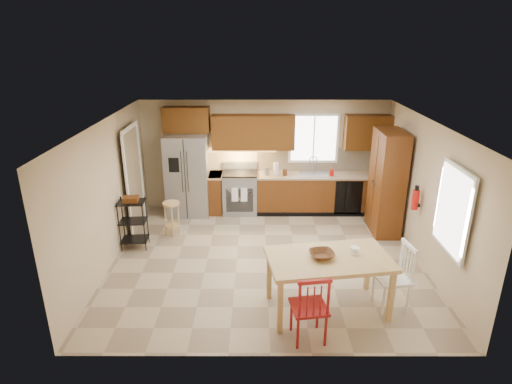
{
  "coord_description": "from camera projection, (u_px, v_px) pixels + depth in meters",
  "views": [
    {
      "loc": [
        -0.18,
        -6.87,
        3.87
      ],
      "look_at": [
        -0.19,
        0.4,
        1.15
      ],
      "focal_mm": 30.0,
      "sensor_mm": 36.0,
      "label": 1
    }
  ],
  "objects": [
    {
      "name": "chair_red",
      "position": [
        309.0,
        306.0,
        5.6
      ],
      "size": [
        0.55,
        0.55,
        1.02
      ],
      "primitive_type": null,
      "rotation": [
        0.0,
        0.0,
        0.15
      ],
      "color": "maroon",
      "rests_on": "floor"
    },
    {
      "name": "canister_steel",
      "position": [
        267.0,
        171.0,
        9.45
      ],
      "size": [
        0.11,
        0.11,
        0.18
      ],
      "primitive_type": "cylinder",
      "color": "gray",
      "rests_on": "base_cabinet_run"
    },
    {
      "name": "window_right",
      "position": [
        453.0,
        210.0,
        6.2
      ],
      "size": [
        0.04,
        1.02,
        1.32
      ],
      "primitive_type": "cube",
      "color": "white",
      "rests_on": "wall_right"
    },
    {
      "name": "wall_left",
      "position": [
        107.0,
        195.0,
        7.35
      ],
      "size": [
        0.02,
        5.0,
        2.5
      ],
      "primitive_type": "cube",
      "color": "#CCB793",
      "rests_on": "ground"
    },
    {
      "name": "base_cabinet_run",
      "position": [
        321.0,
        193.0,
        9.69
      ],
      "size": [
        2.92,
        0.6,
        0.9
      ],
      "primitive_type": "cube",
      "color": "#5B3210",
      "rests_on": "floor"
    },
    {
      "name": "soap_bottle",
      "position": [
        332.0,
        172.0,
        9.4
      ],
      "size": [
        0.09,
        0.09,
        0.19
      ],
      "primitive_type": "imported",
      "color": "red",
      "rests_on": "base_cabinet_run"
    },
    {
      "name": "floor",
      "position": [
        266.0,
        259.0,
        7.79
      ],
      "size": [
        5.5,
        5.5,
        0.0
      ],
      "primitive_type": "plane",
      "color": "tan",
      "rests_on": "ground"
    },
    {
      "name": "upper_left_block",
      "position": [
        253.0,
        132.0,
        9.33
      ],
      "size": [
        1.8,
        0.35,
        0.75
      ],
      "primitive_type": "cube",
      "color": "#59310E",
      "rests_on": "wall_back"
    },
    {
      "name": "doorway",
      "position": [
        133.0,
        181.0,
        8.64
      ],
      "size": [
        0.04,
        0.95,
        2.1
      ],
      "primitive_type": "cube",
      "color": "#8C7A59",
      "rests_on": "wall_left"
    },
    {
      "name": "wall_right",
      "position": [
        427.0,
        195.0,
        7.35
      ],
      "size": [
        0.02,
        5.0,
        2.5
      ],
      "primitive_type": "cube",
      "color": "#CCB793",
      "rests_on": "ground"
    },
    {
      "name": "paper_towel",
      "position": [
        276.0,
        169.0,
        9.44
      ],
      "size": [
        0.12,
        0.12,
        0.28
      ],
      "primitive_type": "cylinder",
      "color": "white",
      "rests_on": "base_cabinet_run"
    },
    {
      "name": "ceiling",
      "position": [
        268.0,
        123.0,
        6.91
      ],
      "size": [
        5.5,
        5.0,
        0.02
      ],
      "primitive_type": "cube",
      "color": "silver",
      "rests_on": "ground"
    },
    {
      "name": "upper_right_block",
      "position": [
        368.0,
        132.0,
        9.32
      ],
      "size": [
        1.0,
        0.35,
        0.75
      ],
      "primitive_type": "cube",
      "color": "#59310E",
      "rests_on": "wall_back"
    },
    {
      "name": "dining_table",
      "position": [
        327.0,
        284.0,
        6.24
      ],
      "size": [
        1.87,
        1.23,
        0.85
      ],
      "primitive_type": null,
      "rotation": [
        0.0,
        0.0,
        0.15
      ],
      "color": "tan",
      "rests_on": "floor"
    },
    {
      "name": "canister_wood",
      "position": [
        285.0,
        172.0,
        9.43
      ],
      "size": [
        0.1,
        0.1,
        0.14
      ],
      "primitive_type": "cylinder",
      "color": "#512F15",
      "rests_on": "base_cabinet_run"
    },
    {
      "name": "bar_stool",
      "position": [
        172.0,
        219.0,
        8.62
      ],
      "size": [
        0.41,
        0.41,
        0.7
      ],
      "primitive_type": null,
      "rotation": [
        0.0,
        0.0,
        -0.25
      ],
      "color": "tan",
      "rests_on": "floor"
    },
    {
      "name": "backsplash",
      "position": [
        321.0,
        159.0,
        9.7
      ],
      "size": [
        2.92,
        0.03,
        0.55
      ],
      "primitive_type": "cube",
      "color": "beige",
      "rests_on": "wall_back"
    },
    {
      "name": "chair_white",
      "position": [
        392.0,
        277.0,
        6.25
      ],
      "size": [
        0.55,
        0.55,
        1.02
      ],
      "primitive_type": null,
      "rotation": [
        0.0,
        0.0,
        1.72
      ],
      "color": "white",
      "rests_on": "floor"
    },
    {
      "name": "range_stove",
      "position": [
        240.0,
        193.0,
        9.67
      ],
      "size": [
        0.76,
        0.63,
        0.92
      ],
      "primitive_type": "cube",
      "color": "gray",
      "rests_on": "floor"
    },
    {
      "name": "undercab_glow",
      "position": [
        240.0,
        150.0,
        9.44
      ],
      "size": [
        1.6,
        0.3,
        0.01
      ],
      "primitive_type": "cube",
      "color": "#FFBF66",
      "rests_on": "wall_back"
    },
    {
      "name": "utility_cart",
      "position": [
        133.0,
        224.0,
        8.05
      ],
      "size": [
        0.52,
        0.41,
        0.98
      ],
      "primitive_type": null,
      "rotation": [
        0.0,
        0.0,
        0.07
      ],
      "color": "black",
      "rests_on": "floor"
    },
    {
      "name": "wall_back",
      "position": [
        264.0,
        155.0,
        9.69
      ],
      "size": [
        5.5,
        0.02,
        2.5
      ],
      "primitive_type": "cube",
      "color": "#CCB793",
      "rests_on": "ground"
    },
    {
      "name": "wall_front",
      "position": [
        272.0,
        271.0,
        5.01
      ],
      "size": [
        5.5,
        0.02,
        2.5
      ],
      "primitive_type": "cube",
      "color": "#CCB793",
      "rests_on": "ground"
    },
    {
      "name": "base_cabinet_narrow",
      "position": [
        216.0,
        193.0,
        9.69
      ],
      "size": [
        0.3,
        0.6,
        0.9
      ],
      "primitive_type": "cube",
      "color": "#5B3210",
      "rests_on": "floor"
    },
    {
      "name": "refrigerator",
      "position": [
        188.0,
        175.0,
        9.46
      ],
      "size": [
        0.92,
        0.75,
        1.82
      ],
      "primitive_type": "cube",
      "color": "gray",
      "rests_on": "floor"
    },
    {
      "name": "window_back",
      "position": [
        314.0,
        138.0,
        9.53
      ],
      "size": [
        1.12,
        0.04,
        1.12
      ],
      "primitive_type": "cube",
      "color": "white",
      "rests_on": "wall_back"
    },
    {
      "name": "upper_over_fridge",
      "position": [
        186.0,
        120.0,
        9.23
      ],
      "size": [
        1.0,
        0.35,
        0.55
      ],
      "primitive_type": "cube",
      "color": "#59310E",
      "rests_on": "wall_back"
    },
    {
      "name": "fire_extinguisher",
      "position": [
        415.0,
        200.0,
        7.54
      ],
      "size": [
        0.12,
        0.12,
        0.36
      ],
      "primitive_type": "cylinder",
      "color": "red",
      "rests_on": "wall_right"
    },
    {
      "name": "sink",
      "position": [
        314.0,
        176.0,
        9.55
      ],
      "size": [
        0.62,
        0.46,
        0.16
      ],
      "primitive_type": "cube",
      "color": "gray",
      "rests_on": "base_cabinet_run"
    },
    {
      "name": "table_jar",
      "position": [
        355.0,
        252.0,
        6.18
      ],
      "size": [
        0.16,
        0.16,
        0.17
      ],
      "primitive_type": "cylinder",
      "rotation": [
        0.0,
        0.0,
        0.15
      ],
      "color": "white",
      "rests_on": "dining_table"
    },
    {
      "name": "table_bowl",
      "position": [
        322.0,
        258.0,
        6.09
      ],
      "size": [
        0.4,
        0.4,
        0.09
      ],
      "primitive_type": "imported",
      "rotation": [
        0.0,
        0.0,
        0.15
      ],
      "color": "#512F15",
      "rests_on": "dining_table"
    },
    {
      "name": "dishwasher",
      "position": [
        348.0,
        198.0,
        9.42
      ],
      "size": [
        0.6,
        0.02,
        0.78
      ],
      "primitive_type": "cube",
      "color": "black",
      "rests_on": "floor"
    },
    {
      "name": "pantry",
      "position": [
        387.0,
        183.0,
        8.54
      ],
      "size": [
        0.5,
        0.95,
        2.1
      ],
      "primitive_type": "cube",
      "color": "#5B3210",
      "rests_on": "floor"
    }
  ]
}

